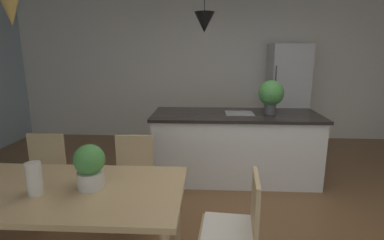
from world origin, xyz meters
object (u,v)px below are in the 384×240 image
chair_kitchen_end (235,228)px  chair_far_left (42,175)px  chair_far_right (133,177)px  potted_plant_on_table (90,166)px  refrigerator (287,95)px  vase_on_dining_table (34,179)px  kitchen_island (235,146)px  potted_plant_on_island (271,94)px  dining_table (39,196)px

chair_kitchen_end → chair_far_left: size_ratio=1.00×
chair_far_right → potted_plant_on_table: (-0.09, -0.79, 0.44)m
chair_far_right → potted_plant_on_table: 0.91m
refrigerator → vase_on_dining_table: bearing=-125.4°
kitchen_island → potted_plant_on_island: size_ratio=4.98×
refrigerator → chair_far_right: bearing=-128.3°
chair_kitchen_end → refrigerator: 3.82m
refrigerator → potted_plant_on_island: (-0.64, -1.66, 0.25)m
refrigerator → potted_plant_on_island: refrigerator is taller
potted_plant_on_table → vase_on_dining_table: potted_plant_on_table is taller
chair_far_right → kitchen_island: size_ratio=0.40×
chair_far_left → vase_on_dining_table: (0.50, -0.91, 0.38)m
kitchen_island → refrigerator: refrigerator is taller
potted_plant_on_island → potted_plant_on_table: 2.51m
kitchen_island → vase_on_dining_table: bearing=-127.3°
vase_on_dining_table → chair_far_left: bearing=119.0°
potted_plant_on_island → chair_far_left: bearing=-155.9°
refrigerator → vase_on_dining_table: 4.51m
potted_plant_on_table → refrigerator: bearing=57.4°
potted_plant_on_island → refrigerator: bearing=68.9°
chair_far_left → vase_on_dining_table: bearing=-61.0°
dining_table → potted_plant_on_table: size_ratio=6.48×
dining_table → chair_far_right: size_ratio=2.37×
kitchen_island → refrigerator: (1.08, 1.66, 0.45)m
chair_far_left → refrigerator: 4.19m
potted_plant_on_island → potted_plant_on_table: (-1.63, -1.90, -0.25)m
potted_plant_on_table → vase_on_dining_table: (-0.34, -0.12, -0.05)m
chair_far_right → refrigerator: refrigerator is taller
chair_far_right → potted_plant_on_island: potted_plant_on_island is taller
refrigerator → vase_on_dining_table: (-2.61, -3.67, -0.05)m
chair_far_left → refrigerator: (3.11, 2.77, 0.44)m
chair_far_right → vase_on_dining_table: size_ratio=3.87×
potted_plant_on_table → dining_table: bearing=-176.2°
dining_table → chair_far_left: bearing=119.6°
refrigerator → potted_plant_on_table: 4.22m
chair_kitchen_end → refrigerator: refrigerator is taller
potted_plant_on_island → potted_plant_on_table: potted_plant_on_island is taller
chair_far_right → potted_plant_on_island: (1.55, 1.11, 0.68)m
chair_kitchen_end → chair_far_right: 1.25m
chair_far_left → potted_plant_on_island: (2.47, 1.11, 0.68)m
dining_table → kitchen_island: (1.57, 1.92, -0.22)m
potted_plant_on_table → chair_kitchen_end: bearing=-1.7°
chair_far_left → potted_plant_on_island: size_ratio=2.00×
dining_table → refrigerator: size_ratio=1.13×
chair_kitchen_end → chair_far_right: (-0.94, 0.82, 0.00)m
refrigerator → vase_on_dining_table: size_ratio=8.11×
vase_on_dining_table → potted_plant_on_island: bearing=45.6°
chair_kitchen_end → chair_far_left: same height
chair_far_left → refrigerator: bearing=41.6°
chair_far_left → dining_table: bearing=-60.4°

